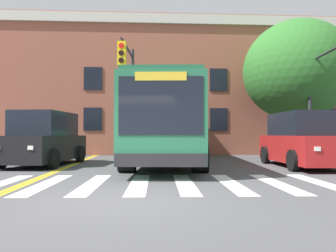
# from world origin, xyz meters

# --- Properties ---
(ground_plane) EXTENTS (120.00, 120.00, 0.00)m
(ground_plane) POSITION_xyz_m (0.00, 0.00, 0.00)
(ground_plane) COLOR #4C4C4F
(crosswalk) EXTENTS (11.42, 3.92, 0.01)m
(crosswalk) POSITION_xyz_m (-0.13, 2.16, 0.00)
(crosswalk) COLOR white
(crosswalk) RESTS_ON ground
(lane_line_yellow_inner) EXTENTS (0.12, 36.00, 0.01)m
(lane_line_yellow_inner) POSITION_xyz_m (-2.59, 16.16, 0.00)
(lane_line_yellow_inner) COLOR gold
(lane_line_yellow_inner) RESTS_ON ground
(lane_line_yellow_outer) EXTENTS (0.12, 36.00, 0.01)m
(lane_line_yellow_outer) POSITION_xyz_m (-2.43, 16.16, 0.00)
(lane_line_yellow_outer) COLOR gold
(lane_line_yellow_outer) RESTS_ON ground
(city_bus) EXTENTS (3.67, 11.78, 3.27)m
(city_bus) POSITION_xyz_m (1.50, 8.27, 1.78)
(city_bus) COLOR #28704C
(city_bus) RESTS_ON ground
(car_black_near_lane) EXTENTS (2.73, 4.93, 2.23)m
(car_black_near_lane) POSITION_xyz_m (-3.64, 7.56, 1.05)
(car_black_near_lane) COLOR black
(car_black_near_lane) RESTS_ON ground
(car_red_far_lane) EXTENTS (2.35, 5.03, 2.16)m
(car_red_far_lane) POSITION_xyz_m (6.81, 6.23, 1.03)
(car_red_far_lane) COLOR #AD1E1E
(car_red_far_lane) RESTS_ON ground
(car_silver_behind_bus) EXTENTS (2.15, 4.28, 1.89)m
(car_silver_behind_bus) POSITION_xyz_m (2.70, 17.36, 0.85)
(car_silver_behind_bus) COLOR #B7BABF
(car_silver_behind_bus) RESTS_ON ground
(traffic_light_near_corner) EXTENTS (0.51, 3.96, 5.08)m
(traffic_light_near_corner) POSITION_xyz_m (8.24, 6.95, 3.49)
(traffic_light_near_corner) COLOR #28282D
(traffic_light_near_corner) RESTS_ON ground
(traffic_light_overhead) EXTENTS (0.54, 3.43, 5.61)m
(traffic_light_overhead) POSITION_xyz_m (-0.23, 8.87, 3.78)
(traffic_light_overhead) COLOR #28282D
(traffic_light_overhead) RESTS_ON ground
(street_tree_curbside_large) EXTENTS (6.35, 6.74, 7.48)m
(street_tree_curbside_large) POSITION_xyz_m (8.74, 10.86, 4.76)
(street_tree_curbside_large) COLOR #4C3D2D
(street_tree_curbside_large) RESTS_ON ground
(building_facade) EXTENTS (38.76, 6.63, 8.87)m
(building_facade) POSITION_xyz_m (-2.69, 16.91, 4.44)
(building_facade) COLOR #9E5642
(building_facade) RESTS_ON ground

